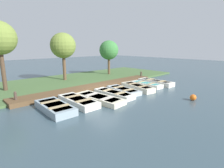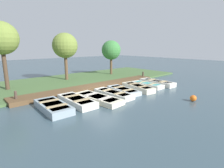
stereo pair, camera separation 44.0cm
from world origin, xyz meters
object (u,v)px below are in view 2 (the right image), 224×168
at_px(rowboat_7, 157,82).
at_px(park_tree_left, 65,46).
at_px(mooring_post_near, 16,97).
at_px(mooring_post_far, 143,75).
at_px(rowboat_4, 123,90).
at_px(rowboat_6, 147,85).
at_px(park_tree_far_left, 1,39).
at_px(park_tree_center, 111,50).
at_px(buoy, 193,98).
at_px(rowboat_5, 138,87).
at_px(rowboat_2, 98,98).
at_px(rowboat_0, 53,107).
at_px(rowboat_1, 77,101).
at_px(rowboat_3, 113,94).

height_order(rowboat_7, park_tree_left, park_tree_left).
bearing_deg(mooring_post_near, mooring_post_far, 90.00).
height_order(rowboat_4, rowboat_6, rowboat_6).
distance_m(rowboat_7, park_tree_far_left, 13.19).
bearing_deg(park_tree_center, mooring_post_far, 13.96).
relative_size(mooring_post_near, park_tree_center, 0.20).
height_order(buoy, park_tree_far_left, park_tree_far_left).
bearing_deg(rowboat_5, buoy, 14.74).
xyz_separation_m(rowboat_4, rowboat_6, (0.01, 2.94, 0.01)).
relative_size(mooring_post_far, buoy, 2.00).
height_order(rowboat_2, mooring_post_near, mooring_post_near).
height_order(rowboat_5, buoy, rowboat_5).
relative_size(rowboat_5, mooring_post_near, 4.01).
xyz_separation_m(rowboat_0, rowboat_6, (-0.11, 8.58, -0.03)).
xyz_separation_m(rowboat_2, park_tree_center, (-7.06, 7.31, 2.83)).
distance_m(rowboat_0, rowboat_1, 1.56).
bearing_deg(rowboat_3, rowboat_7, 89.40).
distance_m(rowboat_0, rowboat_2, 2.92).
xyz_separation_m(rowboat_0, rowboat_3, (0.09, 4.40, -0.04)).
height_order(park_tree_left, park_tree_center, park_tree_left).
relative_size(rowboat_0, park_tree_left, 0.62).
distance_m(rowboat_6, rowboat_7, 1.36).
bearing_deg(rowboat_0, rowboat_7, 92.00).
relative_size(mooring_post_near, park_tree_far_left, 0.15).
relative_size(rowboat_0, buoy, 7.30).
relative_size(rowboat_3, mooring_post_far, 4.05).
bearing_deg(buoy, rowboat_3, -144.93).
bearing_deg(park_tree_left, rowboat_0, -32.29).
bearing_deg(rowboat_5, rowboat_7, 102.30).
bearing_deg(rowboat_3, mooring_post_far, 110.52).
bearing_deg(mooring_post_far, buoy, -27.96).
relative_size(rowboat_3, buoy, 8.09).
bearing_deg(park_tree_far_left, rowboat_6, 56.58).
relative_size(buoy, park_tree_far_left, 0.08).
relative_size(rowboat_3, rowboat_5, 1.01).
height_order(rowboat_3, park_tree_left, park_tree_left).
bearing_deg(mooring_post_near, rowboat_7, 76.47).
distance_m(rowboat_4, park_tree_left, 7.83).
distance_m(rowboat_0, mooring_post_near, 2.97).
height_order(rowboat_5, rowboat_7, rowboat_5).
height_order(rowboat_7, park_tree_far_left, park_tree_far_left).
bearing_deg(park_tree_left, rowboat_7, 37.46).
bearing_deg(park_tree_center, rowboat_7, -2.37).
xyz_separation_m(rowboat_1, park_tree_far_left, (-6.29, -2.50, 3.84)).
bearing_deg(park_tree_far_left, rowboat_0, 8.44).
relative_size(rowboat_1, rowboat_3, 0.96).
bearing_deg(mooring_post_near, rowboat_4, 69.43).
height_order(rowboat_2, park_tree_left, park_tree_left).
bearing_deg(buoy, rowboat_5, -175.08).
height_order(rowboat_7, park_tree_center, park_tree_center).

